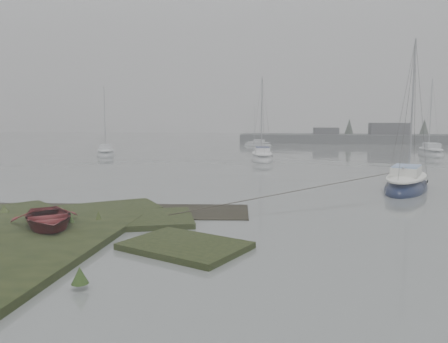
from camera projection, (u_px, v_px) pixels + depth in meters
The scene contains 8 objects.
ground at pixel (250, 159), 43.25m from camera, with size 160.00×160.00×0.00m, color slate.
far_shoreline at pixel (431, 138), 70.76m from camera, with size 60.00×8.00×4.15m.
sailboat_main at pixel (406, 185), 24.10m from camera, with size 4.34×6.66×8.95m.
sailboat_white at pixel (262, 158), 41.13m from camera, with size 2.74×6.24×8.51m.
sailboat_far_a at pixel (106, 154), 46.41m from camera, with size 3.81×5.90×7.93m.
sailboat_far_b at pixel (431, 153), 46.79m from camera, with size 2.34×6.34×8.83m.
sailboat_far_c at pixel (258, 145), 63.79m from camera, with size 4.53×2.74×6.08m.
dinghy at pixel (48, 218), 14.92m from camera, with size 2.28×3.19×0.66m, color maroon.
Camera 1 is at (3.46, -13.03, 3.91)m, focal length 35.00 mm.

